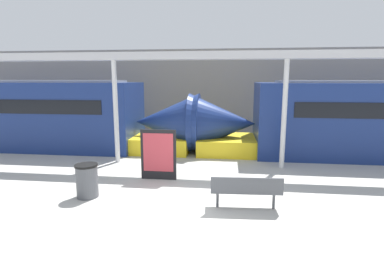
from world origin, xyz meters
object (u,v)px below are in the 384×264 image
object	(u,v)px
bench_near	(246,189)
support_column_near	(116,113)
poster_board	(158,154)
train_right	(30,116)
support_column_far	(284,115)
trash_bin	(87,181)

from	to	relation	value
bench_near	support_column_near	xyz separation A→B (m)	(-4.82, 3.85, 1.44)
poster_board	train_right	bearing A→B (deg)	150.97
train_right	support_column_far	xyz separation A→B (m)	(11.47, -2.15, 0.47)
poster_board	bench_near	bearing A→B (deg)	-36.30
support_column_near	support_column_far	world-z (taller)	same
trash_bin	train_right	bearing A→B (deg)	134.37
support_column_near	support_column_far	distance (m)	6.34
poster_board	support_column_near	bearing A→B (deg)	138.51
poster_board	support_column_far	world-z (taller)	support_column_far
bench_near	poster_board	size ratio (longest dim) A/B	1.09
support_column_near	bench_near	bearing A→B (deg)	-38.66
bench_near	trash_bin	bearing A→B (deg)	173.09
trash_bin	poster_board	xyz separation A→B (m)	(1.63, 1.71, 0.36)
support_column_far	support_column_near	bearing A→B (deg)	180.00
support_column_far	bench_near	bearing A→B (deg)	-111.64
train_right	bench_near	distance (m)	11.65
poster_board	support_column_near	size ratio (longest dim) A/B	0.42
bench_near	support_column_far	world-z (taller)	support_column_far
poster_board	support_column_near	distance (m)	3.03
bench_near	support_column_near	distance (m)	6.33
train_right	poster_board	bearing A→B (deg)	-29.03
trash_bin	support_column_near	size ratio (longest dim) A/B	0.24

